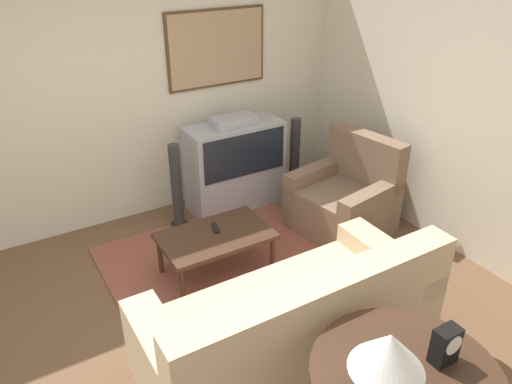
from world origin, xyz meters
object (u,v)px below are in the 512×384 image
at_px(mantel_clock, 445,345).
at_px(speaker_tower_right, 294,159).
at_px(tv, 235,165).
at_px(speaker_tower_left, 177,189).
at_px(console_table, 406,384).
at_px(armchair, 344,201).
at_px(coffee_table, 216,238).
at_px(table_lamp, 389,353).
at_px(couch, 293,325).

height_order(mantel_clock, speaker_tower_right, mantel_clock).
xyz_separation_m(tv, speaker_tower_left, (-0.72, -0.09, -0.06)).
bearing_deg(console_table, speaker_tower_right, 64.99).
height_order(mantel_clock, speaker_tower_left, mantel_clock).
relative_size(armchair, mantel_clock, 4.56).
distance_m(tv, coffee_table, 1.28).
bearing_deg(speaker_tower_left, table_lamp, -93.69).
xyz_separation_m(couch, table_lamp, (-0.18, -1.00, 0.72)).
xyz_separation_m(tv, couch, (-0.75, -2.21, -0.17)).
distance_m(console_table, mantel_clock, 0.29).
bearing_deg(mantel_clock, tv, 81.20).
bearing_deg(couch, table_lamp, 79.57).
xyz_separation_m(mantel_clock, speaker_tower_left, (-0.23, 3.12, -0.43)).
height_order(table_lamp, speaker_tower_left, table_lamp).
xyz_separation_m(console_table, mantel_clock, (0.22, -0.03, 0.18)).
distance_m(coffee_table, speaker_tower_right, 1.75).
height_order(armchair, coffee_table, armchair).
height_order(couch, speaker_tower_left, speaker_tower_left).
distance_m(speaker_tower_left, speaker_tower_right, 1.45).
relative_size(armchair, coffee_table, 1.04).
bearing_deg(tv, armchair, -54.02).
height_order(couch, armchair, armchair).
bearing_deg(speaker_tower_left, mantel_clock, -85.82).
height_order(armchair, console_table, armchair).
bearing_deg(armchair, mantel_clock, -38.70).
bearing_deg(couch, speaker_tower_left, -90.78).
bearing_deg(speaker_tower_right, speaker_tower_left, 180.00).
relative_size(couch, table_lamp, 5.28).
distance_m(tv, couch, 2.34).
distance_m(coffee_table, table_lamp, 2.29).
height_order(tv, console_table, tv).
bearing_deg(couch, speaker_tower_right, -124.97).
distance_m(armchair, speaker_tower_left, 1.71).
height_order(coffee_table, table_lamp, table_lamp).
height_order(console_table, speaker_tower_right, speaker_tower_right).
bearing_deg(table_lamp, tv, 73.91).
bearing_deg(console_table, mantel_clock, -7.28).
height_order(tv, speaker_tower_left, tv).
bearing_deg(couch, tv, -108.87).
distance_m(mantel_clock, speaker_tower_right, 3.38).
height_order(coffee_table, console_table, console_table).
relative_size(tv, speaker_tower_left, 1.14).
bearing_deg(table_lamp, console_table, 7.41).
height_order(table_lamp, speaker_tower_right, table_lamp).
bearing_deg(speaker_tower_right, console_table, -115.01).
height_order(tv, couch, tv).
bearing_deg(mantel_clock, speaker_tower_right, 68.62).
height_order(tv, mantel_clock, tv).
bearing_deg(mantel_clock, console_table, 172.72).
bearing_deg(speaker_tower_left, armchair, -32.02).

